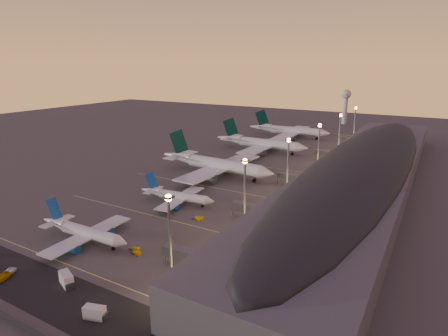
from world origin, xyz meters
TOP-DOWN VIEW (x-y plane):
  - ground at (0.00, 0.00)m, footprint 700.00×700.00m
  - airliner_narrow_south at (-5.59, -32.58)m, footprint 36.72×32.77m
  - airliner_narrow_north at (-0.44, 10.28)m, footprint 34.31×30.82m
  - airliner_wide_near at (-8.49, 53.38)m, footprint 67.94×61.94m
  - airliner_wide_mid at (-10.74, 114.48)m, footprint 64.52×58.54m
  - airliner_wide_far at (-12.04, 169.87)m, footprint 64.48×58.74m
  - terminal_building at (61.84, 72.47)m, footprint 56.35×255.00m
  - light_masts at (36.00, 65.00)m, footprint 2.20×217.20m
  - radar_tower at (10.00, 260.00)m, footprint 9.00×9.00m
  - service_lane at (0.00, -56.00)m, footprint 260.00×16.00m
  - lane_markings at (0.00, 40.00)m, footprint 90.00×180.36m
  - baggage_tug_a at (15.17, -30.70)m, footprint 3.38×1.65m
  - baggage_tug_b at (12.97, -28.94)m, footprint 3.43×1.92m
  - baggage_tug_c at (16.75, 0.39)m, footprint 4.35×2.52m
  - catering_truck_a at (10.99, -51.91)m, footprint 6.39×4.30m
  - catering_truck_b at (27.82, -57.35)m, footprint 5.74×3.52m
  - service_van_b at (-6.06, -59.49)m, footprint 3.78×6.10m
  - service_van_c at (-7.12, -56.87)m, footprint 4.34×5.69m

SIDE VIEW (x-z plane):
  - ground at x=0.00m, z-range 0.00..0.00m
  - service_lane at x=0.00m, z-range 0.00..0.01m
  - lane_markings at x=0.00m, z-range 0.01..0.01m
  - baggage_tug_b at x=12.97m, z-range -0.04..0.93m
  - baggage_tug_a at x=15.17m, z-range -0.04..0.94m
  - baggage_tug_c at x=16.75m, z-range -0.05..1.17m
  - service_van_c at x=-7.12m, z-range 0.00..1.43m
  - service_van_b at x=-6.06m, z-range 0.00..1.58m
  - catering_truck_b at x=27.82m, z-range -0.10..2.92m
  - catering_truck_a at x=10.99m, z-range -0.11..3.25m
  - airliner_narrow_north at x=-0.44m, z-range -2.96..9.29m
  - airliner_narrow_south at x=-5.59m, z-range -3.17..9.96m
  - airliner_wide_far at x=-12.04m, z-range -5.01..15.63m
  - airliner_wide_mid at x=-10.74m, z-range -5.02..15.68m
  - airliner_wide_near at x=-8.49m, z-range -5.27..16.47m
  - terminal_building at x=61.84m, z-range 0.05..17.51m
  - light_masts at x=36.00m, z-range 4.60..30.50m
  - radar_tower at x=10.00m, z-range 5.62..38.12m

